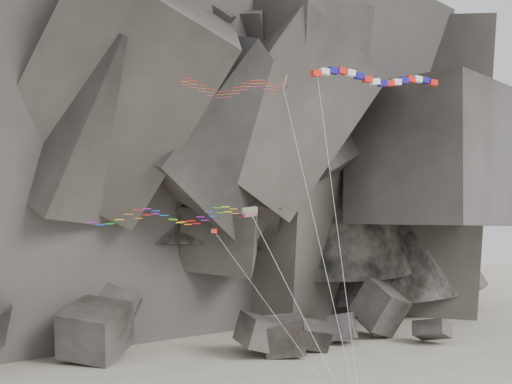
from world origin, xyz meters
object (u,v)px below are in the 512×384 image
object	(u,v)px
banner_kite	(377,79)
pennant_kite	(245,274)
parafoil_kite	(167,216)
delta_kite	(229,87)

from	to	relation	value
banner_kite	pennant_kite	xyz separation A→B (m)	(-13.17, -2.59, -16.96)
banner_kite	pennant_kite	bearing A→B (deg)	-176.92
parafoil_kite	pennant_kite	size ratio (longest dim) A/B	1.31
parafoil_kite	banner_kite	bearing A→B (deg)	-8.60
parafoil_kite	delta_kite	bearing A→B (deg)	-16.36
banner_kite	pennant_kite	world-z (taller)	banner_kite
delta_kite	pennant_kite	distance (m)	15.47
banner_kite	delta_kite	bearing A→B (deg)	176.20
delta_kite	pennant_kite	world-z (taller)	delta_kite
pennant_kite	delta_kite	bearing A→B (deg)	103.18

